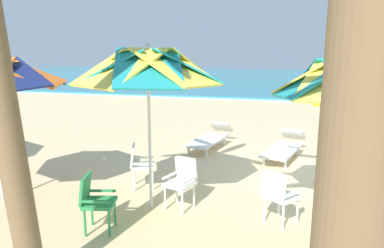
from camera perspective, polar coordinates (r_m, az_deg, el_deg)
name	(u,v)px	position (r m, az deg, el deg)	size (l,w,h in m)	color
ground_plane	(307,173)	(8.36, 17.83, -7.45)	(80.00, 80.00, 0.00)	beige
sea	(294,78)	(38.33, 15.99, 7.06)	(80.00, 36.00, 0.10)	teal
surf_foam	(297,102)	(20.12, 16.44, 3.42)	(80.00, 0.70, 0.01)	white
beach_umbrella_0	(345,80)	(5.52, 23.10, 6.41)	(2.03, 2.03, 2.63)	silver
plastic_chair_0	(279,194)	(5.71, 13.69, -10.75)	(0.62, 0.63, 0.87)	white
beach_umbrella_1	(148,68)	(5.78, -7.01, 8.91)	(2.46, 2.46, 2.77)	silver
plastic_chair_1	(182,179)	(6.14, -1.64, -8.81)	(0.55, 0.58, 0.87)	white
plastic_chair_2	(140,163)	(7.07, -8.35, -6.20)	(0.59, 0.57, 0.87)	white
plastic_chair_3	(95,199)	(5.55, -15.23, -11.49)	(0.56, 0.53, 0.87)	#2D8C4C
sun_lounger_0	(373,143)	(10.51, 26.88, -2.72)	(1.05, 2.23, 0.62)	white
sun_lounger_1	(284,147)	(9.30, 14.50, -3.55)	(1.12, 2.23, 0.62)	white
sun_lounger_2	(210,138)	(9.97, 2.92, -2.20)	(1.00, 2.22, 0.62)	white
cooler_box	(336,199)	(6.59, 21.99, -10.98)	(0.50, 0.34, 0.40)	blue
beach_ball	(363,138)	(11.64, 25.60, -1.97)	(0.32, 0.32, 0.32)	#2D8C4C
beachgoer_seated	(316,100)	(18.90, 19.18, 3.65)	(0.30, 0.93, 0.92)	yellow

